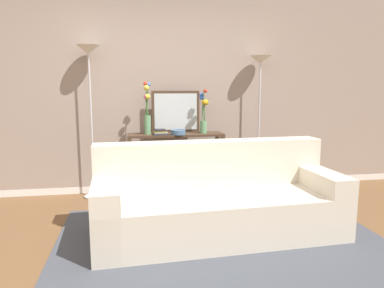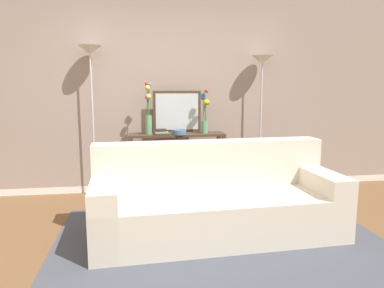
# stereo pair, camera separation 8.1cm
# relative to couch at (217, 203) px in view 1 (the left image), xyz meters

# --- Properties ---
(ground_plane) EXTENTS (16.00, 16.00, 0.02)m
(ground_plane) POSITION_rel_couch_xyz_m (-0.54, -0.36, -0.32)
(ground_plane) COLOR brown
(back_wall) EXTENTS (12.00, 0.15, 2.88)m
(back_wall) POSITION_rel_couch_xyz_m (-0.54, 1.69, 1.12)
(back_wall) COLOR white
(back_wall) RESTS_ON ground
(area_rug) EXTENTS (3.03, 2.07, 0.01)m
(area_rug) POSITION_rel_couch_xyz_m (0.00, -0.16, -0.31)
(area_rug) COLOR #474C56
(area_rug) RESTS_ON ground
(couch) EXTENTS (2.37, 1.01, 0.88)m
(couch) POSITION_rel_couch_xyz_m (0.00, 0.00, 0.00)
(couch) COLOR beige
(couch) RESTS_ON ground
(console_table) EXTENTS (1.23, 0.34, 0.82)m
(console_table) POSITION_rel_couch_xyz_m (-0.23, 1.33, 0.25)
(console_table) COLOR #473323
(console_table) RESTS_ON ground
(floor_lamp_left) EXTENTS (0.28, 0.28, 1.93)m
(floor_lamp_left) POSITION_rel_couch_xyz_m (-1.29, 1.42, 1.20)
(floor_lamp_left) COLOR silver
(floor_lamp_left) RESTS_ON ground
(floor_lamp_right) EXTENTS (0.28, 0.28, 1.83)m
(floor_lamp_right) POSITION_rel_couch_xyz_m (0.92, 1.42, 1.13)
(floor_lamp_right) COLOR silver
(floor_lamp_right) RESTS_ON ground
(wall_mirror) EXTENTS (0.63, 0.02, 0.55)m
(wall_mirror) POSITION_rel_couch_xyz_m (-0.21, 1.47, 0.78)
(wall_mirror) COLOR #473323
(wall_mirror) RESTS_ON console_table
(vase_tall_flowers) EXTENTS (0.09, 0.13, 0.66)m
(vase_tall_flowers) POSITION_rel_couch_xyz_m (-0.60, 1.32, 0.81)
(vase_tall_flowers) COLOR #669E6B
(vase_tall_flowers) RESTS_ON console_table
(vase_short_flowers) EXTENTS (0.12, 0.13, 0.57)m
(vase_short_flowers) POSITION_rel_couch_xyz_m (0.13, 1.31, 0.77)
(vase_short_flowers) COLOR #669E6B
(vase_short_flowers) RESTS_ON console_table
(fruit_bowl) EXTENTS (0.19, 0.19, 0.06)m
(fruit_bowl) POSITION_rel_couch_xyz_m (-0.21, 1.23, 0.54)
(fruit_bowl) COLOR #4C7093
(fruit_bowl) RESTS_ON console_table
(book_stack) EXTENTS (0.20, 0.15, 0.07)m
(book_stack) POSITION_rel_couch_xyz_m (-0.44, 1.25, 0.54)
(book_stack) COLOR #2D2D33
(book_stack) RESTS_ON console_table
(book_row_under_console) EXTENTS (0.37, 0.18, 0.13)m
(book_row_under_console) POSITION_rel_couch_xyz_m (-0.55, 1.33, -0.26)
(book_row_under_console) COLOR navy
(book_row_under_console) RESTS_ON ground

